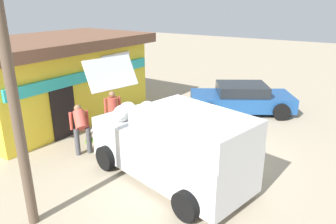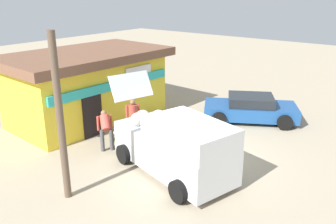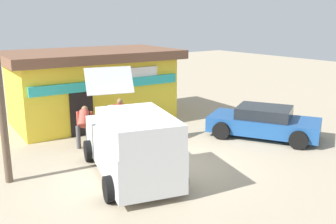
% 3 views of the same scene
% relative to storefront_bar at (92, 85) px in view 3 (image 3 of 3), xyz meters
% --- Properties ---
extents(ground_plane, '(60.00, 60.00, 0.00)m').
position_rel_storefront_bar_xyz_m(ground_plane, '(-0.05, -6.10, -1.58)').
color(ground_plane, tan).
extents(storefront_bar, '(7.34, 4.57, 3.06)m').
position_rel_storefront_bar_xyz_m(storefront_bar, '(0.00, 0.00, 0.00)').
color(storefront_bar, yellow).
rests_on(storefront_bar, ground_plane).
extents(delivery_van, '(2.96, 5.05, 2.80)m').
position_rel_storefront_bar_xyz_m(delivery_van, '(-1.68, -6.12, -0.61)').
color(delivery_van, silver).
rests_on(delivery_van, ground_plane).
extents(parked_sedan, '(3.53, 4.36, 1.16)m').
position_rel_storefront_bar_xyz_m(parked_sedan, '(4.25, -5.86, -1.02)').
color(parked_sedan, '#1E4C8C').
rests_on(parked_sedan, ground_plane).
extents(vendor_standing, '(0.50, 0.47, 1.55)m').
position_rel_storefront_bar_xyz_m(vendor_standing, '(-0.31, -3.00, -0.69)').
color(vendor_standing, '#726047').
rests_on(vendor_standing, ground_plane).
extents(customer_bending, '(0.69, 0.72, 1.40)m').
position_rel_storefront_bar_xyz_m(customer_bending, '(-1.73, -2.98, -0.74)').
color(customer_bending, '#4C4C51').
rests_on(customer_bending, ground_plane).
extents(unloaded_banana_pile, '(0.91, 0.73, 0.44)m').
position_rel_storefront_bar_xyz_m(unloaded_banana_pile, '(-0.82, -2.78, -1.38)').
color(unloaded_banana_pile, silver).
rests_on(unloaded_banana_pile, ground_plane).
extents(paint_bucket, '(0.31, 0.31, 0.41)m').
position_rel_storefront_bar_xyz_m(paint_bucket, '(1.71, -2.70, -1.38)').
color(paint_bucket, blue).
rests_on(paint_bucket, ground_plane).
extents(utility_pole, '(0.20, 0.20, 4.69)m').
position_rel_storefront_bar_xyz_m(utility_pole, '(-4.63, -4.50, 0.76)').
color(utility_pole, brown).
rests_on(utility_pole, ground_plane).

